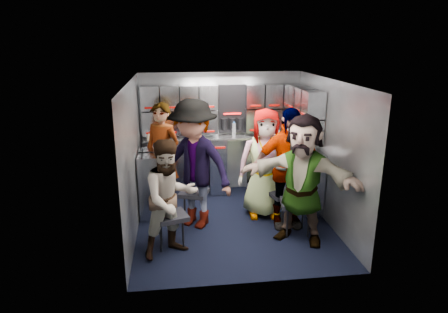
{
  "coord_description": "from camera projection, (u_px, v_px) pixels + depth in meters",
  "views": [
    {
      "loc": [
        -0.83,
        -5.34,
        2.66
      ],
      "look_at": [
        -0.1,
        0.35,
        0.95
      ],
      "focal_mm": 32.0,
      "sensor_mm": 36.0,
      "label": 1
    }
  ],
  "objects": [
    {
      "name": "attendant_arc_e",
      "position": [
        302.0,
        179.0,
        5.24
      ],
      "size": [
        1.63,
        1.31,
        1.74
      ],
      "primitive_type": "imported",
      "rotation": [
        0.0,
        0.0,
        -0.58
      ],
      "color": "black",
      "rests_on": "ground"
    },
    {
      "name": "floor",
      "position": [
        233.0,
        224.0,
        5.94
      ],
      "size": [
        3.0,
        3.0,
        0.0
      ],
      "primitive_type": "plane",
      "color": "black",
      "rests_on": "ground"
    },
    {
      "name": "coffee_niche",
      "position": [
        232.0,
        109.0,
        6.88
      ],
      "size": [
        0.46,
        0.16,
        0.84
      ],
      "primitive_type": null,
      "color": "black",
      "rests_on": "wall_back"
    },
    {
      "name": "attendant_arc_d",
      "position": [
        287.0,
        169.0,
        5.66
      ],
      "size": [
        1.04,
        0.47,
        1.75
      ],
      "primitive_type": "imported",
      "rotation": [
        0.0,
        0.0,
        -0.04
      ],
      "color": "black",
      "rests_on": "ground"
    },
    {
      "name": "cup_left",
      "position": [
        149.0,
        136.0,
        6.64
      ],
      "size": [
        0.08,
        0.08,
        0.1
      ],
      "primitive_type": "cylinder",
      "color": "beige",
      "rests_on": "counter"
    },
    {
      "name": "wall_left",
      "position": [
        133.0,
        160.0,
        5.46
      ],
      "size": [
        0.04,
        3.0,
        2.1
      ],
      "primitive_type": "cube",
      "color": "gray",
      "rests_on": "ground"
    },
    {
      "name": "jump_seat_near_left",
      "position": [
        171.0,
        218.0,
        5.18
      ],
      "size": [
        0.48,
        0.47,
        0.46
      ],
      "rotation": [
        0.0,
        0.0,
        0.3
      ],
      "color": "black",
      "rests_on": "ground"
    },
    {
      "name": "wall_right",
      "position": [
        329.0,
        153.0,
        5.81
      ],
      "size": [
        0.04,
        3.0,
        2.1
      ],
      "primitive_type": "cube",
      "color": "gray",
      "rests_on": "ground"
    },
    {
      "name": "cart_bank_back",
      "position": [
        223.0,
        166.0,
        7.02
      ],
      "size": [
        2.68,
        0.38,
        0.99
      ],
      "primitive_type": "cube",
      "color": "gray",
      "rests_on": "ground"
    },
    {
      "name": "jump_seat_center",
      "position": [
        261.0,
        188.0,
        6.32
      ],
      "size": [
        0.45,
        0.44,
        0.42
      ],
      "rotation": [
        0.0,
        0.0,
        0.36
      ],
      "color": "black",
      "rests_on": "ground"
    },
    {
      "name": "jump_seat_near_right",
      "position": [
        296.0,
        205.0,
        5.53
      ],
      "size": [
        0.46,
        0.45,
        0.49
      ],
      "rotation": [
        0.0,
        0.0,
        -0.15
      ],
      "color": "black",
      "rests_on": "ground"
    },
    {
      "name": "ceiling",
      "position": [
        235.0,
        81.0,
        5.34
      ],
      "size": [
        2.8,
        3.0,
        0.02
      ],
      "primitive_type": "cube",
      "color": "silver",
      "rests_on": "wall_back"
    },
    {
      "name": "wall_back",
      "position": [
        221.0,
        132.0,
        7.06
      ],
      "size": [
        2.8,
        0.04,
        2.1
      ],
      "primitive_type": "cube",
      "color": "gray",
      "rests_on": "ground"
    },
    {
      "name": "jump_seat_mid_right",
      "position": [
        282.0,
        195.0,
        5.97
      ],
      "size": [
        0.46,
        0.44,
        0.44
      ],
      "rotation": [
        0.0,
        0.0,
        0.28
      ],
      "color": "black",
      "rests_on": "ground"
    },
    {
      "name": "locker_bank_back",
      "position": [
        222.0,
        109.0,
        6.79
      ],
      "size": [
        2.68,
        0.28,
        0.82
      ],
      "primitive_type": "cube",
      "color": "gray",
      "rests_on": "wall_back"
    },
    {
      "name": "bottle_mid",
      "position": [
        199.0,
        130.0,
        6.73
      ],
      "size": [
        0.07,
        0.07,
        0.27
      ],
      "primitive_type": "cylinder",
      "color": "white",
      "rests_on": "counter"
    },
    {
      "name": "attendant_arc_c",
      "position": [
        265.0,
        163.0,
        6.02
      ],
      "size": [
        0.87,
        0.61,
        1.67
      ],
      "primitive_type": "imported",
      "rotation": [
        0.0,
        0.0,
        -0.1
      ],
      "color": "black",
      "rests_on": "ground"
    },
    {
      "name": "right_cabinet",
      "position": [
        304.0,
        175.0,
        6.52
      ],
      "size": [
        0.28,
        1.2,
        1.0
      ],
      "primitive_type": "cube",
      "color": "gray",
      "rests_on": "ground"
    },
    {
      "name": "jump_seat_mid_left",
      "position": [
        194.0,
        194.0,
        5.96
      ],
      "size": [
        0.49,
        0.48,
        0.46
      ],
      "rotation": [
        0.0,
        0.0,
        -0.34
      ],
      "color": "black",
      "rests_on": "ground"
    },
    {
      "name": "attendant_arc_b",
      "position": [
        194.0,
        165.0,
        5.64
      ],
      "size": [
        1.38,
        1.26,
        1.87
      ],
      "primitive_type": "imported",
      "rotation": [
        0.0,
        0.0,
        -0.62
      ],
      "color": "black",
      "rests_on": "ground"
    },
    {
      "name": "attendant_arc_a",
      "position": [
        170.0,
        199.0,
        4.91
      ],
      "size": [
        0.91,
        0.84,
        1.51
      ],
      "primitive_type": "imported",
      "rotation": [
        0.0,
        0.0,
        0.46
      ],
      "color": "black",
      "rests_on": "ground"
    },
    {
      "name": "bottle_right",
      "position": [
        234.0,
        130.0,
        6.81
      ],
      "size": [
        0.06,
        0.06,
        0.23
      ],
      "primitive_type": "cylinder",
      "color": "white",
      "rests_on": "counter"
    },
    {
      "name": "red_latch_strip",
      "position": [
        224.0,
        148.0,
        6.72
      ],
      "size": [
        2.6,
        0.02,
        0.03
      ],
      "primitive_type": "cube",
      "color": "#990602",
      "rests_on": "cart_bank_back"
    },
    {
      "name": "attendant_standing",
      "position": [
        162.0,
        157.0,
        6.28
      ],
      "size": [
        0.75,
        0.68,
        1.71
      ],
      "primitive_type": "imported",
      "rotation": [
        0.0,
        0.0,
        -0.58
      ],
      "color": "black",
      "rests_on": "ground"
    },
    {
      "name": "cup_right",
      "position": [
        277.0,
        133.0,
        6.91
      ],
      "size": [
        0.09,
        0.09,
        0.1
      ],
      "primitive_type": "cylinder",
      "color": "beige",
      "rests_on": "counter"
    },
    {
      "name": "bottle_left",
      "position": [
        188.0,
        130.0,
        6.71
      ],
      "size": [
        0.07,
        0.07,
        0.26
      ],
      "primitive_type": "cylinder",
      "color": "white",
      "rests_on": "counter"
    },
    {
      "name": "counter",
      "position": [
        223.0,
        137.0,
        6.87
      ],
      "size": [
        2.68,
        0.42,
        0.03
      ],
      "primitive_type": "cube",
      "color": "silver",
      "rests_on": "cart_bank_back"
    },
    {
      "name": "locker_bank_right",
      "position": [
        305.0,
        114.0,
        6.33
      ],
      "size": [
        0.28,
        1.0,
        0.82
      ],
      "primitive_type": "cube",
      "color": "gray",
      "rests_on": "wall_right"
    },
    {
      "name": "cart_bank_left",
      "position": [
        152.0,
        183.0,
        6.18
      ],
      "size": [
        0.38,
        0.76,
        0.99
      ],
      "primitive_type": "cube",
      "color": "gray",
      "rests_on": "ground"
    }
  ]
}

